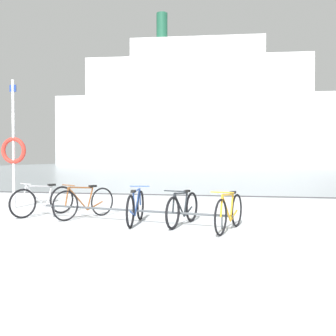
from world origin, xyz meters
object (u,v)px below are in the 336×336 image
bicycle_0 (43,201)px  bicycle_4 (229,212)px  ferry_ship (202,114)px  bicycle_2 (136,207)px  bicycle_3 (183,209)px  bicycle_1 (85,203)px  rescue_post (14,147)px

bicycle_0 → bicycle_4: (4.67, -1.17, -0.01)m
bicycle_0 → ferry_ship: 62.83m
bicycle_2 → bicycle_3: 1.06m
bicycle_2 → bicycle_0: bearing=165.1°
bicycle_1 → bicycle_4: size_ratio=0.92×
bicycle_1 → ferry_ship: bearing=93.3°
bicycle_1 → bicycle_2: 1.51m
ferry_ship → rescue_post: bearing=-89.2°
ferry_ship → bicycle_4: bearing=-83.6°
bicycle_1 → bicycle_2: (1.42, -0.51, -0.01)m
bicycle_1 → ferry_ship: ferry_ship is taller
bicycle_1 → bicycle_4: bearing=-15.8°
bicycle_0 → bicycle_1: bearing=-8.6°
bicycle_3 → ferry_ship: ferry_ship is taller
bicycle_3 → rescue_post: 5.76m
bicycle_1 → bicycle_2: bicycle_1 is taller
bicycle_0 → rescue_post: size_ratio=0.43×
bicycle_1 → bicycle_2: size_ratio=0.90×
bicycle_1 → rescue_post: (-2.77, 1.41, 1.38)m
bicycle_0 → bicycle_4: size_ratio=0.93×
bicycle_0 → bicycle_2: 2.70m
bicycle_0 → bicycle_4: 4.81m
bicycle_3 → bicycle_1: bearing=168.0°
bicycle_4 → bicycle_2: bearing=167.1°
rescue_post → ferry_ship: bearing=90.8°
bicycle_1 → bicycle_3: size_ratio=0.92×
bicycle_2 → bicycle_3: size_ratio=1.03×
bicycle_3 → bicycle_4: bicycle_4 is taller
bicycle_0 → ferry_ship: bearing=92.3°
bicycle_1 → bicycle_3: 2.53m
bicycle_2 → ferry_ship: (-5.07, 62.84, 8.93)m
bicycle_2 → rescue_post: rescue_post is taller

